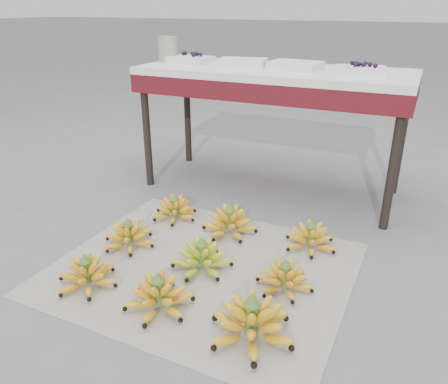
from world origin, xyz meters
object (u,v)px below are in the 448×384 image
at_px(glass_jar, 168,49).
at_px(bunch_mid_right, 285,278).
at_px(tray_left, 242,63).
at_px(bunch_back_left, 175,210).
at_px(bunch_back_right, 310,238).
at_px(vendor_table, 273,83).
at_px(bunch_mid_center, 202,258).
at_px(bunch_front_center, 159,296).
at_px(bunch_front_left, 87,275).
at_px(tray_far_right, 361,70).
at_px(bunch_back_center, 230,223).
at_px(tray_right, 295,65).
at_px(bunch_front_right, 252,323).
at_px(tray_far_left, 191,59).
at_px(bunch_mid_left, 129,236).
at_px(newspaper_mat, 203,269).

bearing_deg(glass_jar, bunch_mid_right, -41.55).
bearing_deg(tray_left, bunch_back_left, -102.23).
height_order(bunch_back_right, vendor_table, vendor_table).
relative_size(bunch_mid_right, bunch_back_left, 0.81).
relative_size(bunch_mid_center, bunch_back_left, 0.94).
height_order(bunch_front_center, bunch_mid_center, bunch_front_center).
relative_size(bunch_front_left, vendor_table, 0.19).
bearing_deg(vendor_table, tray_far_right, -4.66).
height_order(bunch_mid_center, glass_jar, glass_jar).
xyz_separation_m(bunch_back_center, tray_far_right, (0.47, 0.61, 0.70)).
bearing_deg(glass_jar, tray_right, -0.07).
bearing_deg(bunch_mid_center, bunch_back_left, 135.22).
distance_m(tray_left, tray_right, 0.31).
relative_size(bunch_back_left, bunch_back_center, 0.98).
bearing_deg(bunch_front_right, glass_jar, 142.35).
distance_m(bunch_mid_center, tray_far_left, 1.35).
bearing_deg(bunch_front_center, bunch_back_left, 101.14).
bearing_deg(tray_left, bunch_mid_left, -100.70).
bearing_deg(bunch_back_right, bunch_front_center, -96.46).
distance_m(bunch_front_right, glass_jar, 1.85).
xyz_separation_m(newspaper_mat, bunch_mid_right, (0.37, 0.01, 0.05)).
bearing_deg(bunch_front_left, vendor_table, 87.13).
bearing_deg(bunch_front_center, bunch_mid_left, 123.65).
height_order(bunch_mid_left, bunch_back_left, bunch_mid_left).
xyz_separation_m(bunch_front_right, bunch_back_left, (-0.71, 0.69, -0.01)).
distance_m(bunch_back_center, bunch_back_right, 0.41).
bearing_deg(bunch_mid_left, bunch_back_center, 50.06).
xyz_separation_m(newspaper_mat, bunch_front_right, (0.35, -0.32, 0.07)).
bearing_deg(bunch_mid_right, tray_far_left, 133.26).
distance_m(bunch_mid_center, bunch_back_center, 0.35).
bearing_deg(bunch_front_center, tray_far_left, 97.95).
bearing_deg(tray_right, bunch_back_left, -126.16).
relative_size(bunch_mid_center, tray_far_left, 1.00).
distance_m(bunch_front_right, bunch_mid_center, 0.47).
height_order(bunch_front_left, bunch_mid_right, bunch_front_left).
xyz_separation_m(vendor_table, glass_jar, (-0.69, -0.01, 0.16)).
bearing_deg(bunch_back_right, bunch_back_left, -155.82).
distance_m(bunch_front_center, tray_right, 1.47).
bearing_deg(bunch_back_left, bunch_front_right, -30.86).
distance_m(bunch_back_left, tray_far_right, 1.22).
distance_m(bunch_back_left, tray_far_left, 0.97).
distance_m(tray_far_left, glass_jar, 0.16).
relative_size(bunch_front_left, glass_jar, 1.93).
relative_size(bunch_mid_left, tray_left, 0.93).
bearing_deg(glass_jar, bunch_back_center, -42.06).
bearing_deg(tray_far_left, tray_right, -1.07).
relative_size(bunch_front_right, bunch_back_left, 1.27).
distance_m(vendor_table, tray_left, 0.22).
height_order(tray_far_left, tray_far_right, tray_far_left).
xyz_separation_m(newspaper_mat, bunch_front_center, (-0.03, -0.31, 0.06)).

